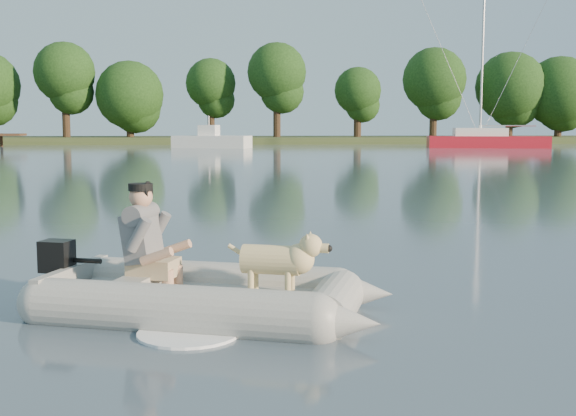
{
  "coord_description": "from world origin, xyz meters",
  "views": [
    {
      "loc": [
        -0.3,
        -6.99,
        1.74
      ],
      "look_at": [
        0.33,
        1.51,
        0.75
      ],
      "focal_mm": 45.0,
      "sensor_mm": 36.0,
      "label": 1
    }
  ],
  "objects": [
    {
      "name": "dog",
      "position": [
        0.02,
        -0.59,
        0.48
      ],
      "size": [
        0.91,
        0.55,
        0.57
      ],
      "primitive_type": null,
      "rotation": [
        0.0,
        0.0,
        -0.31
      ],
      "color": "#D4C07A",
      "rests_on": "dinghy"
    },
    {
      "name": "man",
      "position": [
        -1.16,
        -0.21,
        0.72
      ],
      "size": [
        0.81,
        0.75,
        0.99
      ],
      "primitive_type": null,
      "rotation": [
        0.0,
        0.0,
        -0.31
      ],
      "color": "slate",
      "rests_on": "dinghy"
    },
    {
      "name": "sailboat",
      "position": [
        18.74,
        46.5,
        0.53
      ],
      "size": [
        9.18,
        4.21,
        12.17
      ],
      "rotation": [
        0.0,
        0.0,
        -0.18
      ],
      "color": "#AC1321",
      "rests_on": "water"
    },
    {
      "name": "dinghy",
      "position": [
        -0.56,
        -0.45,
        0.54
      ],
      "size": [
        5.32,
        4.65,
        1.28
      ],
      "primitive_type": null,
      "rotation": [
        0.0,
        0.0,
        -0.31
      ],
      "color": "gray",
      "rests_on": "water"
    },
    {
      "name": "motorboat",
      "position": [
        -1.95,
        47.88,
        1.14
      ],
      "size": [
        6.36,
        4.07,
        2.51
      ],
      "primitive_type": null,
      "rotation": [
        0.0,
        0.0,
        -0.33
      ],
      "color": "white",
      "rests_on": "water"
    },
    {
      "name": "water",
      "position": [
        0.0,
        0.0,
        0.0
      ],
      "size": [
        160.0,
        160.0,
        0.0
      ],
      "primitive_type": "plane",
      "color": "slate",
      "rests_on": "ground"
    },
    {
      "name": "treeline",
      "position": [
        1.46,
        61.1,
        5.39
      ],
      "size": [
        75.85,
        7.35,
        9.27
      ],
      "color": "#332316",
      "rests_on": "shore_bank"
    },
    {
      "name": "shore_bank",
      "position": [
        0.0,
        62.0,
        0.25
      ],
      "size": [
        160.0,
        12.0,
        0.7
      ],
      "primitive_type": "cube",
      "color": "#47512D",
      "rests_on": "water"
    },
    {
      "name": "outboard_motor",
      "position": [
        -2.02,
        0.01,
        0.29
      ],
      "size": [
        0.44,
        0.37,
        0.72
      ],
      "primitive_type": null,
      "rotation": [
        0.0,
        0.0,
        -0.31
      ],
      "color": "black",
      "rests_on": "dinghy"
    }
  ]
}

